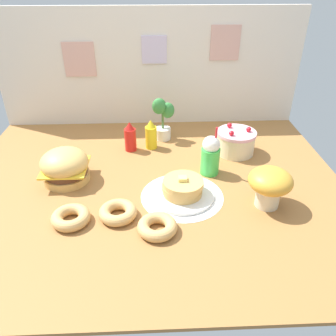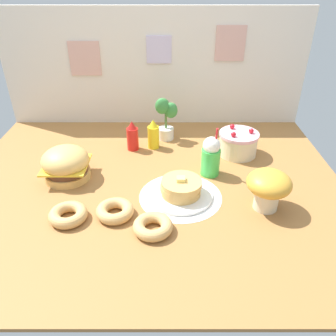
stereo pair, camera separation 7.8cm
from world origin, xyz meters
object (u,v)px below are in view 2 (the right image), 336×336
(cream_soda_cup, at_px, (212,156))
(donut_chocolate, at_px, (116,211))
(ketchup_bottle, at_px, (133,136))
(mustard_bottle, at_px, (155,135))
(burger, at_px, (67,164))
(potted_plant, at_px, (166,117))
(mushroom_stool, at_px, (269,187))
(donut_vanilla, at_px, (154,226))
(layer_cake, at_px, (239,143))
(pancake_stack, at_px, (181,190))
(donut_pink_glaze, at_px, (69,214))

(cream_soda_cup, height_order, donut_chocolate, cream_soda_cup)
(donut_chocolate, bearing_deg, ketchup_bottle, 87.69)
(ketchup_bottle, xyz_separation_m, mustard_bottle, (0.15, 0.03, 0.00))
(burger, distance_m, cream_soda_cup, 0.89)
(potted_plant, distance_m, mushroom_stool, 1.01)
(donut_chocolate, distance_m, donut_vanilla, 0.24)
(layer_cake, relative_size, ketchup_bottle, 1.25)
(donut_chocolate, height_order, potted_plant, potted_plant)
(mustard_bottle, xyz_separation_m, donut_chocolate, (-0.18, -0.77, -0.07))
(cream_soda_cup, xyz_separation_m, mushroom_stool, (0.27, -0.35, 0.01))
(pancake_stack, distance_m, layer_cake, 0.65)
(cream_soda_cup, height_order, donut_vanilla, cream_soda_cup)
(pancake_stack, xyz_separation_m, donut_vanilla, (-0.15, -0.29, -0.02))
(pancake_stack, bearing_deg, burger, 163.80)
(donut_vanilla, bearing_deg, layer_cake, 54.84)
(layer_cake, distance_m, mushroom_stool, 0.61)
(donut_pink_glaze, height_order, potted_plant, potted_plant)
(mushroom_stool, bearing_deg, cream_soda_cup, 127.56)
(burger, relative_size, donut_pink_glaze, 1.43)
(cream_soda_cup, distance_m, mushroom_stool, 0.44)
(layer_cake, xyz_separation_m, potted_plant, (-0.50, 0.24, 0.09))
(donut_chocolate, bearing_deg, pancake_stack, 25.44)
(layer_cake, distance_m, donut_vanilla, 0.97)
(ketchup_bottle, bearing_deg, mushroom_stool, -40.83)
(layer_cake, distance_m, potted_plant, 0.57)
(mushroom_stool, bearing_deg, potted_plant, 122.94)
(pancake_stack, height_order, mustard_bottle, mustard_bottle)
(potted_plant, bearing_deg, donut_chocolate, -105.96)
(cream_soda_cup, height_order, mushroom_stool, cream_soda_cup)
(ketchup_bottle, xyz_separation_m, mushroom_stool, (0.78, -0.67, 0.04))
(mustard_bottle, relative_size, potted_plant, 0.66)
(mushroom_stool, bearing_deg, pancake_stack, 167.76)
(donut_vanilla, bearing_deg, cream_soda_cup, 57.57)
(burger, xyz_separation_m, potted_plant, (0.61, 0.55, 0.08))
(ketchup_bottle, height_order, donut_chocolate, ketchup_bottle)
(ketchup_bottle, bearing_deg, donut_pink_glaze, -109.17)
(layer_cake, height_order, mushroom_stool, mushroom_stool)
(mustard_bottle, height_order, donut_pink_glaze, mustard_bottle)
(pancake_stack, bearing_deg, cream_soda_cup, 52.01)
(mustard_bottle, bearing_deg, pancake_stack, -74.12)
(layer_cake, height_order, donut_vanilla, layer_cake)
(cream_soda_cup, bearing_deg, pancake_stack, -127.99)
(cream_soda_cup, bearing_deg, mustard_bottle, 135.61)
(cream_soda_cup, relative_size, donut_chocolate, 1.61)
(pancake_stack, distance_m, donut_pink_glaze, 0.62)
(potted_plant, bearing_deg, ketchup_bottle, -143.34)
(ketchup_bottle, bearing_deg, potted_plant, 36.66)
(mustard_bottle, relative_size, donut_vanilla, 1.08)
(pancake_stack, height_order, layer_cake, layer_cake)
(cream_soda_cup, distance_m, donut_pink_glaze, 0.91)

